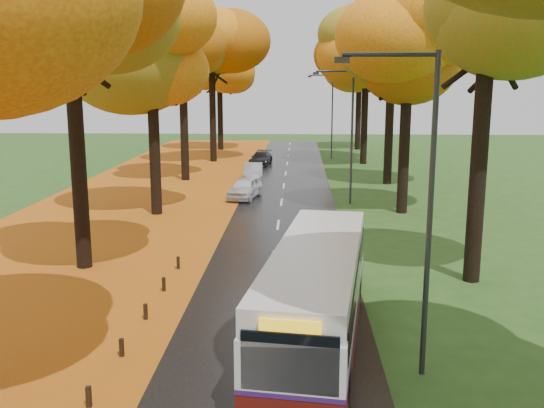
# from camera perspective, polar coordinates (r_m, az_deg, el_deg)

# --- Properties ---
(road) EXTENTS (6.50, 90.00, 0.04)m
(road) POSITION_cam_1_polar(r_m,az_deg,el_deg) (32.25, 0.64, -1.59)
(road) COLOR black
(road) RESTS_ON ground
(centre_line) EXTENTS (0.12, 90.00, 0.01)m
(centre_line) POSITION_cam_1_polar(r_m,az_deg,el_deg) (32.25, 0.64, -1.55)
(centre_line) COLOR silver
(centre_line) RESTS_ON road
(leaf_verge) EXTENTS (12.00, 90.00, 0.02)m
(leaf_verge) POSITION_cam_1_polar(r_m,az_deg,el_deg) (33.76, -14.82, -1.41)
(leaf_verge) COLOR #994B0D
(leaf_verge) RESTS_ON ground
(leaf_drift) EXTENTS (0.90, 90.00, 0.01)m
(leaf_drift) POSITION_cam_1_polar(r_m,az_deg,el_deg) (32.49, -4.74, -1.50)
(leaf_drift) COLOR #C15F13
(leaf_drift) RESTS_ON road
(trees_left) EXTENTS (9.20, 74.00, 13.88)m
(trees_left) POSITION_cam_1_polar(r_m,az_deg,el_deg) (34.53, -11.62, 14.94)
(trees_left) COLOR black
(trees_left) RESTS_ON ground
(trees_right) EXTENTS (9.30, 74.20, 13.96)m
(trees_right) POSITION_cam_1_polar(r_m,az_deg,el_deg) (33.97, 13.46, 15.18)
(trees_right) COLOR black
(trees_right) RESTS_ON ground
(streetlamp_near) EXTENTS (2.45, 0.18, 8.00)m
(streetlamp_near) POSITION_cam_1_polar(r_m,az_deg,el_deg) (14.92, 13.80, 1.17)
(streetlamp_near) COLOR #333538
(streetlamp_near) RESTS_ON ground
(streetlamp_mid) EXTENTS (2.45, 0.18, 8.00)m
(streetlamp_mid) POSITION_cam_1_polar(r_m,az_deg,el_deg) (36.61, 7.15, 7.31)
(streetlamp_mid) COLOR #333538
(streetlamp_mid) RESTS_ON ground
(streetlamp_far) EXTENTS (2.45, 0.18, 8.00)m
(streetlamp_far) POSITION_cam_1_polar(r_m,az_deg,el_deg) (58.54, 5.44, 8.86)
(streetlamp_far) COLOR #333538
(streetlamp_far) RESTS_ON ground
(bus) EXTENTS (3.70, 10.43, 2.69)m
(bus) POSITION_cam_1_polar(r_m,az_deg,el_deg) (17.45, 4.19, -8.15)
(bus) COLOR #54130D
(bus) RESTS_ON road
(car_white) EXTENTS (2.29, 4.09, 1.32)m
(car_white) POSITION_cam_1_polar(r_m,az_deg,el_deg) (38.32, -2.57, 1.52)
(car_white) COLOR silver
(car_white) RESTS_ON road
(car_silver) EXTENTS (1.58, 3.96, 1.28)m
(car_silver) POSITION_cam_1_polar(r_m,az_deg,el_deg) (45.37, -1.77, 3.05)
(car_silver) COLOR #929499
(car_silver) RESTS_ON road
(car_dark) EXTENTS (2.11, 4.18, 1.16)m
(car_dark) POSITION_cam_1_polar(r_m,az_deg,el_deg) (53.95, -1.05, 4.33)
(car_dark) COLOR black
(car_dark) RESTS_ON road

